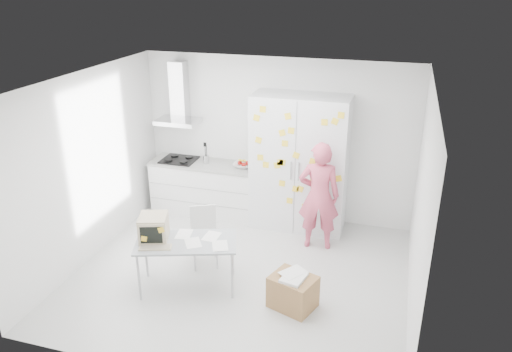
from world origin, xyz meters
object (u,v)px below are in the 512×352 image
(cardboard_box, at_px, (293,291))
(desk, at_px, (166,234))
(chair, at_px, (204,232))
(person, at_px, (319,196))

(cardboard_box, bearing_deg, desk, -178.90)
(desk, relative_size, chair, 1.67)
(desk, xyz_separation_m, cardboard_box, (1.69, 0.03, -0.56))
(desk, height_order, cardboard_box, desk)
(desk, xyz_separation_m, chair, (0.24, 0.69, -0.30))
(person, height_order, chair, person)
(desk, relative_size, cardboard_box, 2.21)
(cardboard_box, bearing_deg, chair, 155.46)
(desk, distance_m, cardboard_box, 1.78)
(person, bearing_deg, desk, 34.78)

